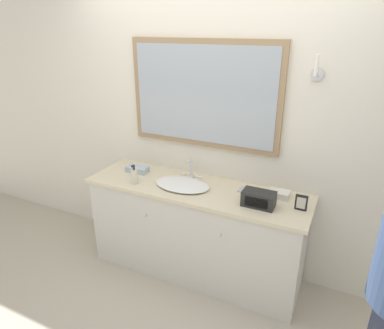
{
  "coord_description": "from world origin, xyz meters",
  "views": [
    {
      "loc": [
        1.08,
        -2.0,
        2.09
      ],
      "look_at": [
        -0.03,
        0.32,
        1.04
      ],
      "focal_mm": 32.0,
      "sensor_mm": 36.0,
      "label": 1
    }
  ],
  "objects": [
    {
      "name": "picture_frame",
      "position": [
        0.85,
        0.31,
        0.9
      ],
      "size": [
        0.09,
        0.01,
        0.12
      ],
      "color": "black",
      "rests_on": "vanity_counter"
    },
    {
      "name": "wall_back",
      "position": [
        -0.0,
        0.62,
        1.29
      ],
      "size": [
        8.0,
        0.18,
        2.55
      ],
      "color": "silver",
      "rests_on": "ground_plane"
    },
    {
      "name": "hand_towel_far_corner",
      "position": [
        0.66,
        0.45,
        0.87
      ],
      "size": [
        0.16,
        0.11,
        0.05
      ],
      "color": "silver",
      "rests_on": "vanity_counter"
    },
    {
      "name": "soap_bottle",
      "position": [
        -0.5,
        0.16,
        0.91
      ],
      "size": [
        0.06,
        0.06,
        0.17
      ],
      "color": "beige",
      "rests_on": "vanity_counter"
    },
    {
      "name": "ground_plane",
      "position": [
        0.0,
        0.0,
        0.0
      ],
      "size": [
        14.0,
        14.0,
        0.0
      ],
      "primitive_type": "plane",
      "color": "#B2A893"
    },
    {
      "name": "metal_tray",
      "position": [
        0.42,
        0.44,
        0.85
      ],
      "size": [
        0.17,
        0.11,
        0.01
      ],
      "color": "#ADADB2",
      "rests_on": "vanity_counter"
    },
    {
      "name": "vanity_counter",
      "position": [
        0.0,
        0.32,
        0.42
      ],
      "size": [
        1.89,
        0.56,
        0.84
      ],
      "color": "beige",
      "rests_on": "ground_plane"
    },
    {
      "name": "appliance_box",
      "position": [
        0.55,
        0.24,
        0.9
      ],
      "size": [
        0.24,
        0.13,
        0.12
      ],
      "color": "black",
      "rests_on": "vanity_counter"
    },
    {
      "name": "hand_towel_near_sink",
      "position": [
        -0.62,
        0.38,
        0.87
      ],
      "size": [
        0.2,
        0.11,
        0.05
      ],
      "color": "#A8B7C6",
      "rests_on": "vanity_counter"
    },
    {
      "name": "sink_basin",
      "position": [
        -0.11,
        0.3,
        0.86
      ],
      "size": [
        0.47,
        0.36,
        0.18
      ],
      "color": "white",
      "rests_on": "vanity_counter"
    }
  ]
}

